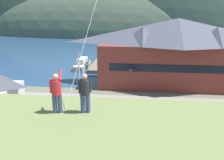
# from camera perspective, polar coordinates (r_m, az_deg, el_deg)

# --- Properties ---
(ground_plane) EXTENTS (600.00, 600.00, 0.00)m
(ground_plane) POSITION_cam_1_polar(r_m,az_deg,el_deg) (21.11, -6.80, -17.58)
(ground_plane) COLOR #66604C
(parking_lot_pad) EXTENTS (40.00, 20.00, 0.10)m
(parking_lot_pad) POSITION_cam_1_polar(r_m,az_deg,el_deg) (25.30, -4.29, -11.27)
(parking_lot_pad) COLOR gray
(parking_lot_pad) RESTS_ON ground
(bay_water) EXTENTS (360.00, 84.00, 0.03)m
(bay_water) POSITION_cam_1_polar(r_m,az_deg,el_deg) (78.06, 2.91, 7.56)
(bay_water) COLOR navy
(bay_water) RESTS_ON ground
(far_hill_west_ridge) EXTENTS (88.80, 47.99, 91.97)m
(far_hill_west_ridge) POSITION_cam_1_polar(r_m,az_deg,el_deg) (143.05, -12.74, 11.11)
(far_hill_west_ridge) COLOR #3D4C38
(far_hill_west_ridge) RESTS_ON ground
(far_hill_east_peak) EXTENTS (142.32, 55.27, 50.62)m
(far_hill_east_peak) POSITION_cam_1_polar(r_m,az_deg,el_deg) (139.92, -0.44, 11.39)
(far_hill_east_peak) COLOR #334733
(far_hill_east_peak) RESTS_ON ground
(far_hill_center_saddle) EXTENTS (138.67, 67.73, 56.10)m
(far_hill_center_saddle) POSITION_cam_1_polar(r_m,az_deg,el_deg) (134.95, -0.14, 11.21)
(far_hill_center_saddle) COLOR #42513D
(far_hill_center_saddle) RESTS_ON ground
(far_hill_far_shoulder) EXTENTS (98.97, 52.84, 92.44)m
(far_hill_far_shoulder) POSITION_cam_1_polar(r_m,az_deg,el_deg) (132.38, 15.54, 10.54)
(far_hill_far_shoulder) COLOR #42513D
(far_hill_far_shoulder) RESTS_ON ground
(harbor_lodge) EXTENTS (25.51, 9.84, 10.60)m
(harbor_lodge) POSITION_cam_1_polar(r_m,az_deg,el_deg) (39.36, 15.13, 6.75)
(harbor_lodge) COLOR brown
(harbor_lodge) RESTS_ON ground
(storage_shed_waterside) EXTENTS (5.52, 4.25, 4.65)m
(storage_shed_waterside) POSITION_cam_1_polar(r_m,az_deg,el_deg) (37.65, 4.47, 1.85)
(storage_shed_waterside) COLOR #338475
(storage_shed_waterside) RESTS_ON ground
(wharf_dock) EXTENTS (3.20, 11.68, 0.70)m
(wharf_dock) POSITION_cam_1_polar(r_m,az_deg,el_deg) (51.52, -3.03, 3.44)
(wharf_dock) COLOR #70604C
(wharf_dock) RESTS_ON ground
(moored_boat_wharfside) EXTENTS (2.61, 6.79, 2.16)m
(moored_boat_wharfside) POSITION_cam_1_polar(r_m,az_deg,el_deg) (50.46, -7.16, 3.50)
(moored_boat_wharfside) COLOR #A8A399
(moored_boat_wharfside) RESTS_ON ground
(moored_boat_outer_mooring) EXTENTS (3.55, 8.66, 2.16)m
(moored_boat_outer_mooring) POSITION_cam_1_polar(r_m,az_deg,el_deg) (53.18, 1.30, 4.27)
(moored_boat_outer_mooring) COLOR #23564C
(moored_boat_outer_mooring) RESTS_ON ground
(moored_boat_inner_slip) EXTENTS (2.50, 6.41, 2.16)m
(moored_boat_inner_slip) POSITION_cam_1_polar(r_m,az_deg,el_deg) (52.20, -6.62, 3.94)
(moored_boat_inner_slip) COLOR #23564C
(moored_boat_inner_slip) RESTS_ON ground
(parked_car_back_row_left) EXTENTS (4.26, 2.17, 1.82)m
(parked_car_back_row_left) POSITION_cam_1_polar(r_m,az_deg,el_deg) (21.88, 24.26, -14.45)
(parked_car_back_row_left) COLOR red
(parked_car_back_row_left) RESTS_ON parking_lot_pad
(parked_car_lone_by_shed) EXTENTS (4.27, 2.20, 1.82)m
(parked_car_lone_by_shed) POSITION_cam_1_polar(r_m,az_deg,el_deg) (24.97, 2.01, -9.02)
(parked_car_lone_by_shed) COLOR black
(parked_car_lone_by_shed) RESTS_ON parking_lot_pad
(parked_car_front_row_silver) EXTENTS (4.34, 2.34, 1.82)m
(parked_car_front_row_silver) POSITION_cam_1_polar(r_m,az_deg,el_deg) (19.74, 3.11, -16.42)
(parked_car_front_row_silver) COLOR #9EA3A8
(parked_car_front_row_silver) RESTS_ON parking_lot_pad
(parked_car_mid_row_far) EXTENTS (4.34, 2.35, 1.82)m
(parked_car_mid_row_far) POSITION_cam_1_polar(r_m,az_deg,el_deg) (27.12, -15.10, -7.49)
(parked_car_mid_row_far) COLOR #9EA3A8
(parked_car_mid_row_far) RESTS_ON parking_lot_pad
(parked_car_mid_row_near) EXTENTS (4.25, 2.16, 1.82)m
(parked_car_mid_row_near) POSITION_cam_1_polar(r_m,az_deg,el_deg) (22.13, -21.63, -13.77)
(parked_car_mid_row_near) COLOR #9EA3A8
(parked_car_mid_row_near) RESTS_ON parking_lot_pad
(parking_light_pole) EXTENTS (0.24, 0.78, 6.79)m
(parking_light_pole) POSITION_cam_1_polar(r_m,az_deg,el_deg) (29.49, -7.77, 0.97)
(parking_light_pole) COLOR #ADADB2
(parking_light_pole) RESTS_ON parking_lot_pad
(person_kite_flyer) EXTENTS (0.52, 0.70, 1.86)m
(person_kite_flyer) POSITION_cam_1_polar(r_m,az_deg,el_deg) (10.45, -13.07, -2.73)
(person_kite_flyer) COLOR #384770
(person_kite_flyer) RESTS_ON grassy_hill_foreground
(person_companion) EXTENTS (0.53, 0.40, 1.74)m
(person_companion) POSITION_cam_1_polar(r_m,az_deg,el_deg) (10.26, -6.46, -2.86)
(person_companion) COLOR #384770
(person_companion) RESTS_ON grassy_hill_foreground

